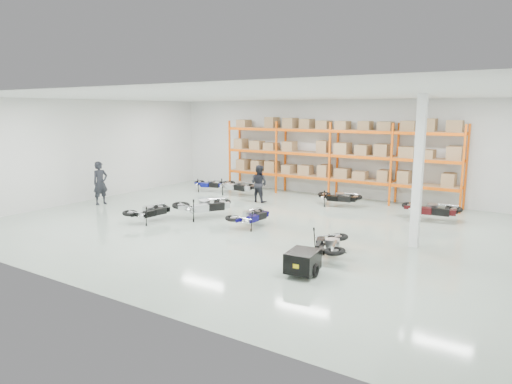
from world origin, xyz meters
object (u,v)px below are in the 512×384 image
Objects in this scene: moto_back_b at (237,183)px; trailer at (303,261)px; moto_black_far_left at (149,208)px; moto_blue_centre at (250,213)px; moto_back_a at (210,182)px; moto_touring_right at (329,240)px; person_left at (100,183)px; moto_silver_left at (204,202)px; moto_back_d at (431,206)px; person_back at (259,184)px; moto_back_c at (338,194)px.

trailer is at bearing -130.08° from moto_back_b.
moto_black_far_left is 7.47m from trailer.
trailer is at bearing 172.97° from moto_black_far_left.
moto_blue_centre is 3.78m from moto_black_far_left.
moto_back_a is at bearing -34.73° from moto_blue_centre.
moto_touring_right is 11.40m from person_left.
moto_blue_centre is 1.02× the size of moto_back_a.
moto_blue_centre is at bearing 137.41° from moto_touring_right.
moto_back_d is at bearing -116.25° from moto_silver_left.
moto_silver_left reaches higher than moto_back_a.
person_left is 6.87m from person_back.
moto_touring_right is 9.93m from moto_back_b.
trailer is 0.93× the size of moto_back_a.
moto_black_far_left is 6.14m from moto_back_b.
moto_back_b reaches higher than moto_back_d.
person_back is at bearing -57.64° from moto_silver_left.
moto_back_d is 7.23m from person_back.
moto_silver_left is 1.06× the size of person_left.
person_back is at bearing -55.55° from moto_blue_centre.
moto_black_far_left is at bearing 159.90° from trailer.
person_left is (-12.69, -4.60, 0.37)m from moto_back_d.
moto_touring_right reaches higher than moto_back_a.
moto_silver_left is 1.22× the size of moto_black_far_left.
moto_silver_left is at bearing 144.32° from trailer.
moto_black_far_left is 1.10× the size of trailer.
moto_back_b is (-7.59, 8.01, 0.22)m from trailer.
person_left reaches higher than moto_back_b.
person_left reaches higher than moto_touring_right.
moto_black_far_left is (-3.53, -1.35, 0.00)m from moto_blue_centre.
moto_black_far_left is 10.35m from moto_back_d.
person_back is (3.50, -0.92, 0.34)m from moto_back_a.
trailer is 12.34m from moto_back_a.
person_back is at bearing 101.30° from moto_back_c.
moto_back_d is (8.62, 5.73, 0.07)m from moto_black_far_left.
moto_back_b reaches higher than moto_touring_right.
moto_back_c is (-2.49, 6.61, 0.00)m from moto_touring_right.
moto_back_b is at bearing -28.36° from person_left.
moto_touring_right and moto_back_c have the same top height.
person_left is at bearing 40.00° from person_back.
trailer is at bearing -96.66° from person_left.
moto_back_a is 6.84m from moto_back_c.
person_left is at bearing 143.75° from moto_back_a.
moto_silver_left is 5.87m from moto_back_c.
moto_silver_left is at bearing 137.82° from moto_back_c.
moto_blue_centre is at bearing -151.50° from moto_black_far_left.
moto_back_d is (3.88, -0.60, 0.06)m from moto_back_c.
moto_black_far_left is at bearing 137.01° from moto_back_c.
person_left is (-8.81, -5.19, 0.43)m from moto_back_c.
moto_back_a is at bearing 82.16° from moto_back_d.
moto_blue_centre is at bearing -80.07° from person_left.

